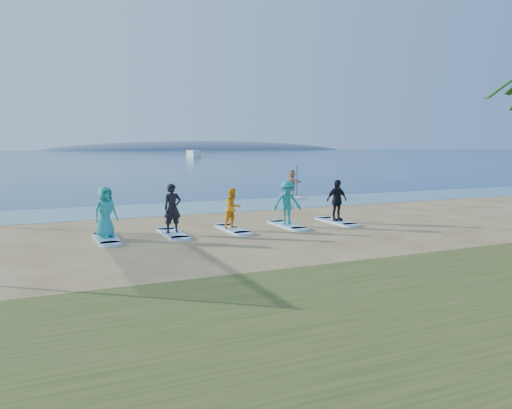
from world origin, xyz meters
name	(u,v)px	position (x,y,z in m)	size (l,w,h in m)	color
ground	(318,241)	(0.00, 0.00, 0.00)	(600.00, 600.00, 0.00)	tan
shallow_water	(216,206)	(0.00, 10.50, 0.01)	(600.00, 600.00, 0.00)	teal
ocean	(62,155)	(0.00, 160.00, 0.01)	(600.00, 600.00, 0.00)	navy
island_ridge	(205,150)	(95.00, 300.00, 0.00)	(220.00, 56.00, 18.00)	slate
paddleboard	(292,196)	(5.92, 12.95, 0.06)	(0.70, 3.00, 0.12)	silver
paddleboarder	(292,182)	(5.92, 12.95, 0.93)	(1.50, 0.48, 1.62)	tan
boat_offshore_b	(194,157)	(31.86, 118.67, 0.00)	(2.11, 5.46, 1.80)	silver
surfboard_0	(106,239)	(-6.61, 3.12, 0.04)	(0.70, 2.20, 0.09)	#A4D5FF
student_0	(105,212)	(-6.61, 3.12, 0.97)	(0.86, 0.56, 1.76)	teal
surfboard_1	(173,234)	(-4.26, 3.12, 0.04)	(0.70, 2.20, 0.09)	#A4D5FF
student_1	(172,208)	(-4.26, 3.12, 0.98)	(0.65, 0.43, 1.78)	black
surfboard_2	(233,229)	(-1.91, 3.12, 0.04)	(0.70, 2.20, 0.09)	#A4D5FF
student_2	(233,208)	(-1.91, 3.12, 0.86)	(0.75, 0.58, 1.54)	orange
surfboard_3	(287,225)	(0.43, 3.12, 0.04)	(0.70, 2.20, 0.09)	#A4D5FF
student_3	(287,202)	(0.43, 3.12, 0.97)	(1.14, 0.65, 1.76)	teal
surfboard_4	(336,222)	(2.78, 3.12, 0.04)	(0.70, 2.20, 0.09)	#A4D5FF
student_4	(337,200)	(2.78, 3.12, 0.96)	(1.01, 0.42, 1.73)	black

